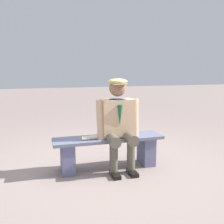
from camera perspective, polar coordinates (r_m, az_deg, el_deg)
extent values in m
plane|color=gray|center=(3.63, -0.76, -12.59)|extent=(30.00, 30.00, 0.00)
cube|color=slate|center=(3.49, -0.77, -6.05)|extent=(1.53, 0.37, 0.04)
cube|color=slate|center=(3.74, 7.81, -8.65)|extent=(0.17, 0.31, 0.41)
cube|color=slate|center=(3.46, -10.08, -10.29)|extent=(0.17, 0.31, 0.41)
cube|color=tan|center=(3.45, 1.16, -1.27)|extent=(0.43, 0.25, 0.51)
cylinder|color=#1E2338|center=(3.42, 1.18, 2.44)|extent=(0.24, 0.24, 0.06)
cone|color=#195938|center=(3.32, 1.83, -0.76)|extent=(0.07, 0.07, 0.28)
sphere|color=#8C664C|center=(3.38, 1.29, 5.51)|extent=(0.23, 0.23, 0.23)
ellipsoid|color=tan|center=(3.37, 1.30, 6.98)|extent=(0.27, 0.27, 0.08)
cube|color=tan|center=(3.27, 1.84, 6.38)|extent=(0.18, 0.10, 0.02)
cylinder|color=#595546|center=(3.43, 3.68, -5.72)|extent=(0.15, 0.45, 0.15)
cylinder|color=#595546|center=(3.40, 4.35, -10.04)|extent=(0.11, 0.11, 0.47)
cube|color=black|center=(3.42, 4.66, -13.64)|extent=(0.10, 0.24, 0.05)
cylinder|color=tan|center=(3.50, 5.22, -1.38)|extent=(0.11, 0.15, 0.54)
cylinder|color=#595546|center=(3.36, -0.17, -6.04)|extent=(0.15, 0.45, 0.15)
cylinder|color=#595546|center=(3.32, 0.43, -10.46)|extent=(0.11, 0.11, 0.47)
cube|color=black|center=(3.35, 0.73, -14.14)|extent=(0.10, 0.24, 0.05)
cylinder|color=tan|center=(3.35, -2.66, -1.84)|extent=(0.11, 0.17, 0.54)
cylinder|color=beige|center=(3.36, -4.86, -5.84)|extent=(0.26, 0.08, 0.06)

